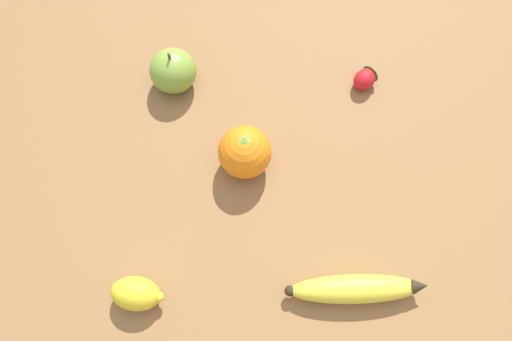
{
  "coord_description": "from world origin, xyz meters",
  "views": [
    {
      "loc": [
        0.27,
        -0.06,
        0.77
      ],
      "look_at": [
        -0.03,
        -0.07,
        0.03
      ],
      "focal_mm": 35.0,
      "sensor_mm": 36.0,
      "label": 1
    }
  ],
  "objects_px": {
    "apple": "(173,71)",
    "orange": "(245,152)",
    "banana": "(356,289)",
    "lemon": "(136,294)",
    "strawberry": "(366,78)"
  },
  "relations": [
    {
      "from": "apple",
      "to": "orange",
      "type": "bearing_deg",
      "value": 40.28
    },
    {
      "from": "banana",
      "to": "orange",
      "type": "xyz_separation_m",
      "value": [
        -0.21,
        -0.17,
        0.02
      ]
    },
    {
      "from": "lemon",
      "to": "apple",
      "type": "bearing_deg",
      "value": 176.8
    },
    {
      "from": "banana",
      "to": "orange",
      "type": "distance_m",
      "value": 0.27
    },
    {
      "from": "banana",
      "to": "lemon",
      "type": "xyz_separation_m",
      "value": [
        0.02,
        -0.32,
        0.0
      ]
    },
    {
      "from": "orange",
      "to": "lemon",
      "type": "xyz_separation_m",
      "value": [
        0.22,
        -0.15,
        -0.02
      ]
    },
    {
      "from": "apple",
      "to": "lemon",
      "type": "xyz_separation_m",
      "value": [
        0.38,
        -0.02,
        -0.01
      ]
    },
    {
      "from": "strawberry",
      "to": "lemon",
      "type": "relative_size",
      "value": 0.71
    },
    {
      "from": "strawberry",
      "to": "apple",
      "type": "xyz_separation_m",
      "value": [
        0.01,
        -0.34,
        0.02
      ]
    },
    {
      "from": "banana",
      "to": "strawberry",
      "type": "height_order",
      "value": "banana"
    },
    {
      "from": "apple",
      "to": "strawberry",
      "type": "bearing_deg",
      "value": 91.3
    },
    {
      "from": "orange",
      "to": "strawberry",
      "type": "height_order",
      "value": "orange"
    },
    {
      "from": "banana",
      "to": "lemon",
      "type": "height_order",
      "value": "lemon"
    },
    {
      "from": "strawberry",
      "to": "apple",
      "type": "height_order",
      "value": "apple"
    },
    {
      "from": "apple",
      "to": "lemon",
      "type": "relative_size",
      "value": 1.05
    }
  ]
}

